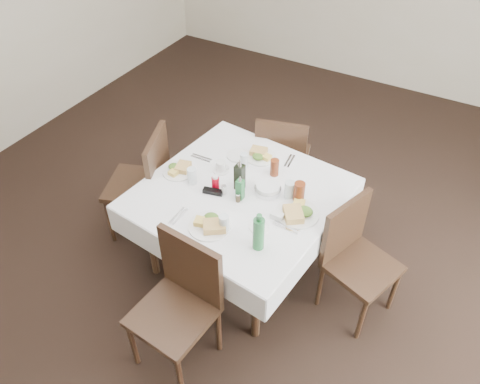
{
  "coord_description": "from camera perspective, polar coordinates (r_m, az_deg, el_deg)",
  "views": [
    {
      "loc": [
        1.22,
        -2.24,
        2.99
      ],
      "look_at": [
        -0.0,
        -0.09,
        0.8
      ],
      "focal_mm": 35.0,
      "sensor_mm": 36.0,
      "label": 1
    }
  ],
  "objects": [
    {
      "name": "green_bottle",
      "position": [
        2.9,
        2.28,
        -5.05
      ],
      "size": [
        0.07,
        0.07,
        0.28
      ],
      "color": "#246A35",
      "rests_on": "dining_table"
    },
    {
      "name": "pepper_shaker",
      "position": [
        3.26,
        -0.25,
        -0.67
      ],
      "size": [
        0.03,
        0.03,
        0.07
      ],
      "color": "#3B2F1E",
      "rests_on": "dining_table"
    },
    {
      "name": "chair_east",
      "position": [
        3.36,
        13.71,
        -7.13
      ],
      "size": [
        0.56,
        0.56,
        0.92
      ],
      "color": "black",
      "rests_on": "ground"
    },
    {
      "name": "side_plate_b",
      "position": [
        3.1,
        2.35,
        -4.28
      ],
      "size": [
        0.14,
        0.14,
        0.01
      ],
      "color": "white",
      "rests_on": "dining_table"
    },
    {
      "name": "water_e",
      "position": [
        3.29,
        6.08,
        0.24
      ],
      "size": [
        0.07,
        0.07,
        0.14
      ],
      "color": "silver",
      "rests_on": "dining_table"
    },
    {
      "name": "salt_shaker",
      "position": [
        3.33,
        -1.97,
        0.29
      ],
      "size": [
        0.03,
        0.03,
        0.07
      ],
      "color": "white",
      "rests_on": "dining_table"
    },
    {
      "name": "chair_south",
      "position": [
        3.02,
        -7.14,
        -12.57
      ],
      "size": [
        0.5,
        0.5,
        0.98
      ],
      "color": "black",
      "rests_on": "ground"
    },
    {
      "name": "dining_table",
      "position": [
        3.42,
        0.01,
        -0.96
      ],
      "size": [
        1.48,
        1.48,
        0.76
      ],
      "color": "black",
      "rests_on": "ground"
    },
    {
      "name": "cutlery_e",
      "position": [
        3.12,
        5.64,
        -4.28
      ],
      "size": [
        0.19,
        0.05,
        0.01
      ],
      "color": "silver",
      "rests_on": "dining_table"
    },
    {
      "name": "water_w",
      "position": [
        3.42,
        -5.87,
        1.98
      ],
      "size": [
        0.07,
        0.07,
        0.13
      ],
      "color": "silver",
      "rests_on": "dining_table"
    },
    {
      "name": "oil_cruet_green",
      "position": [
        3.25,
        0.01,
        0.4
      ],
      "size": [
        0.05,
        0.05,
        0.21
      ],
      "color": "#246A35",
      "rests_on": "dining_table"
    },
    {
      "name": "oil_cruet_dark",
      "position": [
        3.32,
        -0.04,
        1.97
      ],
      "size": [
        0.06,
        0.06,
        0.26
      ],
      "color": "black",
      "rests_on": "dining_table"
    },
    {
      "name": "meal_south",
      "position": [
        3.1,
        -3.61,
        -3.94
      ],
      "size": [
        0.28,
        0.28,
        0.06
      ],
      "color": "white",
      "rests_on": "dining_table"
    },
    {
      "name": "meal_east",
      "position": [
        3.19,
        7.03,
        -2.49
      ],
      "size": [
        0.3,
        0.3,
        0.07
      ],
      "color": "white",
      "rests_on": "dining_table"
    },
    {
      "name": "side_plate_a",
      "position": [
        3.69,
        -0.22,
        4.47
      ],
      "size": [
        0.18,
        0.18,
        0.01
      ],
      "color": "white",
      "rests_on": "dining_table"
    },
    {
      "name": "coffee_mug",
      "position": [
        3.52,
        -2.31,
        3.09
      ],
      "size": [
        0.13,
        0.12,
        0.09
      ],
      "color": "white",
      "rests_on": "dining_table"
    },
    {
      "name": "meal_west",
      "position": [
        3.56,
        -7.5,
        2.76
      ],
      "size": [
        0.24,
        0.24,
        0.05
      ],
      "color": "white",
      "rests_on": "dining_table"
    },
    {
      "name": "cutlery_w",
      "position": [
        3.68,
        -4.74,
        4.16
      ],
      "size": [
        0.17,
        0.05,
        0.01
      ],
      "color": "silver",
      "rests_on": "dining_table"
    },
    {
      "name": "sugar_caddy",
      "position": [
        3.16,
        4.55,
        -2.92
      ],
      "size": [
        0.09,
        0.05,
        0.04
      ],
      "color": "white",
      "rests_on": "dining_table"
    },
    {
      "name": "iced_tea_b",
      "position": [
        3.26,
        7.22,
        -0.06
      ],
      "size": [
        0.08,
        0.08,
        0.16
      ],
      "color": "maroon",
      "rests_on": "dining_table"
    },
    {
      "name": "water_s",
      "position": [
        3.05,
        -1.98,
        -3.81
      ],
      "size": [
        0.07,
        0.07,
        0.12
      ],
      "color": "silver",
      "rests_on": "dining_table"
    },
    {
      "name": "cutlery_s",
      "position": [
        3.2,
        -7.51,
        -2.92
      ],
      "size": [
        0.04,
        0.18,
        0.01
      ],
      "color": "silver",
      "rests_on": "dining_table"
    },
    {
      "name": "ground_plane",
      "position": [
        3.93,
        0.67,
        -8.06
      ],
      "size": [
        7.0,
        7.0,
        0.0
      ],
      "primitive_type": "plane",
      "color": "black"
    },
    {
      "name": "ketchup_bottle",
      "position": [
        3.36,
        -3.01,
        1.13
      ],
      "size": [
        0.06,
        0.06,
        0.12
      ],
      "color": "#A30213",
      "rests_on": "dining_table"
    },
    {
      "name": "meal_north",
      "position": [
        3.67,
        2.47,
        4.52
      ],
      "size": [
        0.24,
        0.24,
        0.05
      ],
      "color": "white",
      "rests_on": "dining_table"
    },
    {
      "name": "sunglasses",
      "position": [
        3.35,
        -3.31,
        0.06
      ],
      "size": [
        0.15,
        0.08,
        0.03
      ],
      "color": "black",
      "rests_on": "dining_table"
    },
    {
      "name": "water_n",
      "position": [
        3.56,
        0.49,
        3.91
      ],
      "size": [
        0.06,
        0.06,
        0.11
      ],
      "color": "silver",
      "rests_on": "dining_table"
    },
    {
      "name": "chair_north",
      "position": [
        4.12,
        5.11,
        4.55
      ],
      "size": [
        0.53,
        0.53,
        0.92
      ],
      "color": "black",
      "rests_on": "ground"
    },
    {
      "name": "room_shell",
      "position": [
        2.85,
        0.95,
        14.85
      ],
      "size": [
        6.04,
        7.04,
        2.8
      ],
      "color": "beige",
      "rests_on": "ground"
    },
    {
      "name": "iced_tea_a",
      "position": [
        3.48,
        4.23,
        3.0
      ],
      "size": [
        0.06,
        0.06,
        0.14
      ],
      "color": "maroon",
      "rests_on": "dining_table"
    },
    {
      "name": "cutlery_n",
      "position": [
        3.66,
        6.06,
        3.79
      ],
      "size": [
        0.06,
        0.17,
        0.01
      ],
      "color": "silver",
      "rests_on": "dining_table"
    },
    {
      "name": "chair_west",
      "position": [
        3.86,
        -11.33,
        1.63
      ],
      "size": [
        0.6,
        0.6,
        0.98
      ],
      "color": "black",
      "rests_on": "ground"
    },
    {
      "name": "bread_basket",
      "position": [
        3.35,
        3.41,
        0.41
      ],
      "size": [
        0.19,
        0.19,
        0.06
      ],
      "color": "silver",
      "rests_on": "dining_table"
    }
  ]
}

